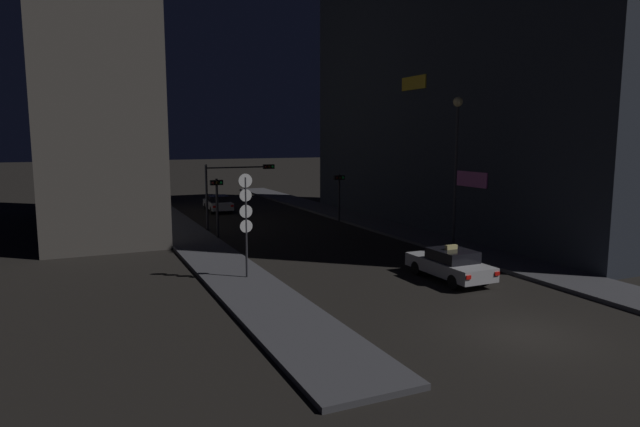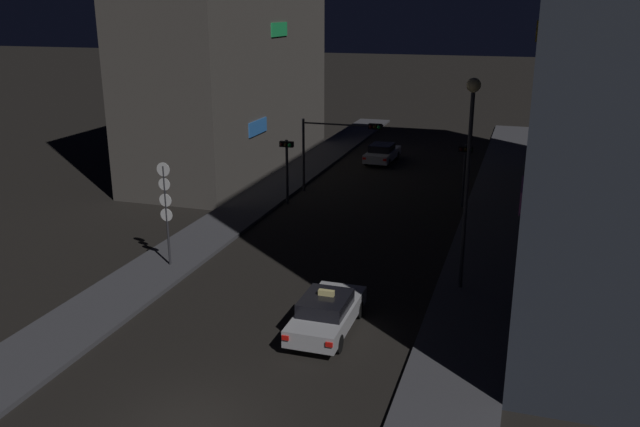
% 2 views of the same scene
% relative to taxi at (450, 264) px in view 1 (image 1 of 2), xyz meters
% --- Properties ---
extents(ground_plane, '(300.00, 300.00, 0.00)m').
position_rel_taxi_xyz_m(ground_plane, '(-2.00, -6.58, -0.74)').
color(ground_plane, black).
extents(sidewalk_left, '(3.03, 53.62, 0.18)m').
position_rel_taxi_xyz_m(sidewalk_left, '(-8.71, 18.23, -0.65)').
color(sidewalk_left, '#424247').
rests_on(sidewalk_left, ground_plane).
extents(sidewalk_right, '(3.03, 53.62, 0.18)m').
position_rel_taxi_xyz_m(sidewalk_right, '(4.71, 18.23, -0.65)').
color(sidewalk_right, '#424247').
rests_on(sidewalk_right, ground_plane).
extents(building_facade_left, '(6.91, 20.46, 20.94)m').
position_rel_taxi_xyz_m(building_facade_left, '(-13.64, 22.32, 9.73)').
color(building_facade_left, '#514C47').
rests_on(building_facade_left, ground_plane).
extents(building_facade_right, '(9.32, 31.00, 21.82)m').
position_rel_taxi_xyz_m(building_facade_right, '(10.84, 12.41, 10.18)').
color(building_facade_right, '#282D38').
rests_on(building_facade_right, ground_plane).
extents(taxi, '(1.82, 4.45, 1.62)m').
position_rel_taxi_xyz_m(taxi, '(0.00, 0.00, 0.00)').
color(taxi, '#B7B7BC').
rests_on(taxi, ground_plane).
extents(far_car, '(1.97, 4.51, 1.42)m').
position_rel_taxi_xyz_m(far_car, '(-3.95, 26.85, -0.00)').
color(far_car, '#B7B7BC').
rests_on(far_car, ground_plane).
extents(traffic_light_overhead, '(4.99, 0.42, 4.56)m').
position_rel_taxi_xyz_m(traffic_light_overhead, '(-4.88, 17.66, 2.65)').
color(traffic_light_overhead, '#2D2D33').
rests_on(traffic_light_overhead, ground_plane).
extents(traffic_light_left_kerb, '(0.80, 0.42, 3.79)m').
position_rel_taxi_xyz_m(traffic_light_left_kerb, '(-6.95, 14.71, 1.97)').
color(traffic_light_left_kerb, '#2D2D33').
rests_on(traffic_light_left_kerb, ground_plane).
extents(traffic_light_right_kerb, '(0.80, 0.42, 3.65)m').
position_rel_taxi_xyz_m(traffic_light_right_kerb, '(2.94, 17.16, 1.88)').
color(traffic_light_right_kerb, '#2D2D33').
rests_on(traffic_light_right_kerb, ground_plane).
extents(sign_pole_left, '(0.61, 0.10, 4.62)m').
position_rel_taxi_xyz_m(sign_pole_left, '(-8.35, 3.61, 2.20)').
color(sign_pole_left, '#2D2D33').
rests_on(sign_pole_left, sidewalk_left).
extents(street_lamp_near_block, '(0.54, 0.54, 8.39)m').
position_rel_taxi_xyz_m(street_lamp_near_block, '(4.13, 5.05, 5.21)').
color(street_lamp_near_block, '#2D2D33').
rests_on(street_lamp_near_block, sidewalk_right).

